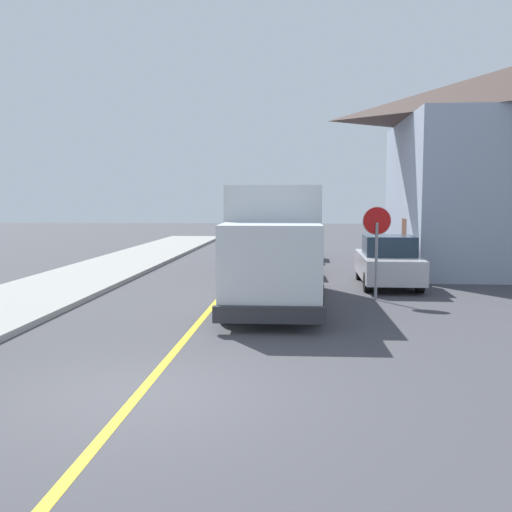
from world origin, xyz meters
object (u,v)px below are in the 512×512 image
box_truck (275,239)px  parked_car_near (282,254)px  parked_car_mid (294,242)px  stop_sign (377,235)px  parked_van_across (388,262)px

box_truck → parked_car_near: (-0.01, 5.99, -0.97)m
parked_car_near → parked_car_mid: 6.20m
parked_car_near → stop_sign: (2.87, -5.35, 1.06)m
box_truck → stop_sign: bearing=12.6°
parked_car_mid → box_truck: bearing=-91.7°
box_truck → parked_car_near: bearing=90.1°
stop_sign → parked_van_across: bearing=75.1°
box_truck → parked_car_near: 6.07m
box_truck → parked_car_mid: 12.22m
box_truck → parked_car_near: size_ratio=1.62×
box_truck → parked_car_mid: (0.35, 12.18, -0.97)m
box_truck → stop_sign: 2.93m
stop_sign → parked_car_near: bearing=118.2°
box_truck → parked_van_across: size_ratio=1.64×
parked_car_near → parked_car_mid: (0.37, 6.19, 0.00)m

